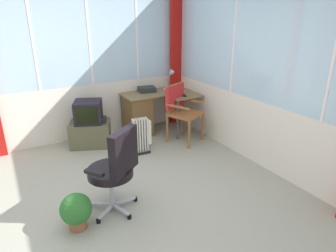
{
  "coord_description": "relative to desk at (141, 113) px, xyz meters",
  "views": [
    {
      "loc": [
        -0.98,
        -2.68,
        2.12
      ],
      "look_at": [
        0.94,
        0.66,
        0.63
      ],
      "focal_mm": 32.08,
      "sensor_mm": 36.0,
      "label": 1
    }
  ],
  "objects": [
    {
      "name": "ground",
      "position": [
        -1.15,
        -2.01,
        -0.43
      ],
      "size": [
        5.25,
        5.66,
        0.06
      ],
      "primitive_type": "cube",
      "color": "#9B9A89"
    },
    {
      "name": "north_window_panel",
      "position": [
        -1.15,
        0.35,
        0.98
      ],
      "size": [
        4.25,
        0.07,
        2.75
      ],
      "color": "silver",
      "rests_on": "ground"
    },
    {
      "name": "east_window_panel",
      "position": [
        1.0,
        -2.01,
        0.97
      ],
      "size": [
        0.07,
        4.66,
        2.75
      ],
      "color": "silver",
      "rests_on": "ground"
    },
    {
      "name": "curtain_corner",
      "position": [
        0.87,
        0.22,
        0.93
      ],
      "size": [
        0.25,
        0.1,
        2.65
      ],
      "primitive_type": "cube",
      "rotation": [
        0.0,
        0.0,
        0.11
      ],
      "color": "red",
      "rests_on": "ground"
    },
    {
      "name": "desk",
      "position": [
        0.0,
        0.0,
        0.0
      ],
      "size": [
        1.25,
        0.91,
        0.73
      ],
      "color": "olive",
      "rests_on": "ground"
    },
    {
      "name": "desk_lamp",
      "position": [
        0.67,
        0.06,
        0.59
      ],
      "size": [
        0.23,
        0.2,
        0.39
      ],
      "color": "#B2B7BC",
      "rests_on": "desk"
    },
    {
      "name": "tv_remote",
      "position": [
        0.64,
        -0.45,
        0.34
      ],
      "size": [
        0.09,
        0.16,
        0.02
      ],
      "primitive_type": "cube",
      "rotation": [
        0.0,
        0.0,
        -0.31
      ],
      "color": "black",
      "rests_on": "desk"
    },
    {
      "name": "paper_tray",
      "position": [
        0.2,
        0.13,
        0.38
      ],
      "size": [
        0.34,
        0.28,
        0.09
      ],
      "primitive_type": "cube",
      "rotation": [
        0.0,
        0.0,
        -0.18
      ],
      "color": "#232D2B",
      "rests_on": "desk"
    },
    {
      "name": "wooden_armchair",
      "position": [
        0.45,
        -0.59,
        0.23
      ],
      "size": [
        0.63,
        0.64,
        0.97
      ],
      "color": "#94592F",
      "rests_on": "ground"
    },
    {
      "name": "office_chair",
      "position": [
        -1.2,
        -1.95,
        0.17
      ],
      "size": [
        0.61,
        0.6,
        0.99
      ],
      "color": "#B7B7BF",
      "rests_on": "ground"
    },
    {
      "name": "tv_on_stand",
      "position": [
        -0.95,
        -0.06,
        -0.06
      ],
      "size": [
        0.76,
        0.66,
        0.77
      ],
      "color": "brown",
      "rests_on": "ground"
    },
    {
      "name": "space_heater",
      "position": [
        -0.33,
        -0.74,
        -0.1
      ],
      "size": [
        0.31,
        0.19,
        0.58
      ],
      "color": "silver",
      "rests_on": "ground"
    },
    {
      "name": "potted_plant",
      "position": [
        -1.68,
        -2.02,
        -0.18
      ],
      "size": [
        0.33,
        0.33,
        0.4
      ],
      "color": "#955838",
      "rests_on": "ground"
    }
  ]
}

